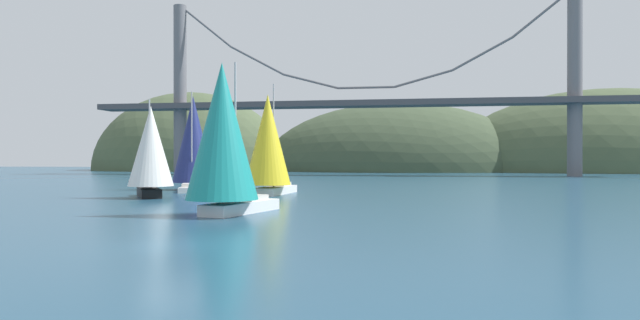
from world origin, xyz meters
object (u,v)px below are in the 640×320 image
object	(u,v)px
sailboat_white_mainsail	(151,150)
sailboat_yellow_sail	(268,143)
sailboat_teal_sail	(223,136)
sailboat_navy_sail	(193,141)

from	to	relation	value
sailboat_white_mainsail	sailboat_yellow_sail	bearing A→B (deg)	29.29
sailboat_teal_sail	sailboat_white_mainsail	world-z (taller)	sailboat_teal_sail
sailboat_teal_sail	sailboat_navy_sail	xyz separation A→B (m)	(-13.02, 26.88, 0.46)
sailboat_navy_sail	sailboat_yellow_sail	bearing A→B (deg)	-35.12
sailboat_white_mainsail	sailboat_teal_sail	bearing A→B (deg)	-49.60
sailboat_white_mainsail	sailboat_navy_sail	xyz separation A→B (m)	(-1.27, 13.07, 1.13)
sailboat_white_mainsail	sailboat_navy_sail	distance (m)	13.18
sailboat_yellow_sail	sailboat_teal_sail	xyz separation A→B (m)	(2.11, -19.21, 0.01)
sailboat_teal_sail	sailboat_navy_sail	world-z (taller)	sailboat_navy_sail
sailboat_navy_sail	sailboat_teal_sail	bearing A→B (deg)	-64.16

